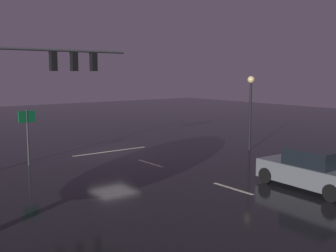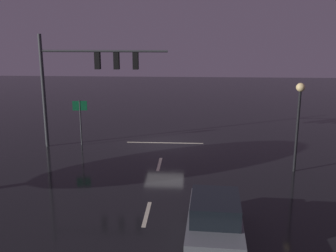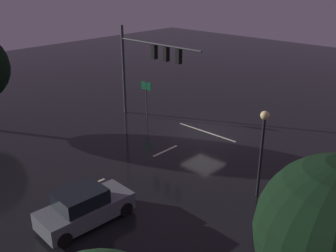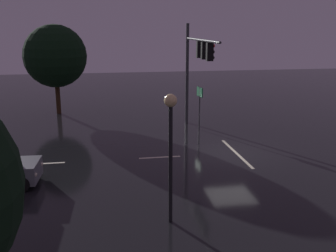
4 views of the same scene
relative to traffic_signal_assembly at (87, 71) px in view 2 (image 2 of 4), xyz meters
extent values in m
plane|color=black|center=(-4.63, -0.93, -4.77)|extent=(80.00, 80.00, 0.00)
cylinder|color=#383A3D|center=(2.76, 0.02, -1.29)|extent=(0.22, 0.22, 6.95)
cylinder|color=#383A3D|center=(-1.07, 0.02, 1.18)|extent=(7.66, 0.14, 0.14)
cube|color=black|center=(-0.69, 0.02, 0.61)|extent=(0.32, 0.36, 1.00)
sphere|color=red|center=(-0.69, -0.17, 0.93)|extent=(0.20, 0.20, 0.20)
sphere|color=black|center=(-0.69, -0.17, 0.61)|extent=(0.20, 0.20, 0.20)
sphere|color=black|center=(-0.69, -0.17, 0.29)|extent=(0.20, 0.20, 0.20)
cube|color=black|center=(-1.84, 0.02, 0.61)|extent=(0.32, 0.36, 1.00)
sphere|color=red|center=(-1.84, -0.17, 0.93)|extent=(0.20, 0.20, 0.20)
sphere|color=black|center=(-1.84, -0.17, 0.61)|extent=(0.20, 0.20, 0.20)
sphere|color=black|center=(-1.84, -0.17, 0.29)|extent=(0.20, 0.20, 0.20)
cube|color=black|center=(-2.98, 0.02, 0.61)|extent=(0.32, 0.36, 1.00)
sphere|color=red|center=(-2.98, -0.17, 0.93)|extent=(0.20, 0.20, 0.20)
sphere|color=black|center=(-2.98, -0.17, 0.61)|extent=(0.20, 0.20, 0.20)
sphere|color=black|center=(-2.98, -0.17, 0.29)|extent=(0.20, 0.20, 0.20)
cube|color=beige|center=(-4.63, 3.07, -4.76)|extent=(0.16, 2.20, 0.01)
cube|color=beige|center=(-4.63, 9.07, -4.76)|extent=(0.16, 2.20, 0.01)
cube|color=beige|center=(-4.63, -1.18, -4.76)|extent=(5.00, 0.16, 0.01)
cube|color=slate|center=(-7.18, 10.96, -4.15)|extent=(2.03, 4.39, 0.80)
cube|color=black|center=(-7.17, 11.16, -3.41)|extent=(1.71, 2.18, 0.68)
cylinder|color=black|center=(-6.43, 9.32, -4.43)|extent=(0.26, 0.69, 0.68)
cylinder|color=black|center=(-8.11, 9.41, -4.43)|extent=(0.26, 0.69, 0.68)
sphere|color=#F9EFC6|center=(-6.65, 8.81, -4.10)|extent=(0.20, 0.20, 0.20)
sphere|color=#F9EFC6|center=(-7.95, 8.88, -4.10)|extent=(0.20, 0.20, 0.20)
cylinder|color=black|center=(-11.71, 3.72, -2.67)|extent=(0.14, 0.14, 4.20)
sphere|color=#F9D88C|center=(-11.71, 3.72, -0.39)|extent=(0.44, 0.44, 0.44)
cylinder|color=#383A3D|center=(0.66, -0.39, -3.31)|extent=(0.09, 0.09, 2.91)
cube|color=#0F6033|center=(0.66, -0.39, -2.21)|extent=(0.90, 0.18, 0.60)
camera|label=1|loc=(7.45, 20.43, -0.02)|focal=43.36mm
camera|label=2|loc=(-6.34, 23.00, 2.18)|focal=41.18mm
camera|label=3|loc=(-19.92, 19.11, 5.83)|focal=41.05mm
camera|label=4|loc=(-24.28, 5.92, 1.98)|focal=42.17mm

